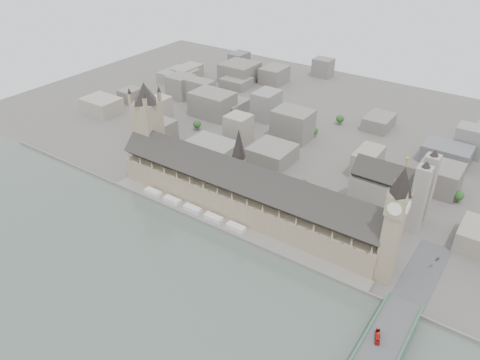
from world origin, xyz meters
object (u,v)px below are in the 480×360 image
Objects in this scene: elizabeth_tower at (395,218)px; westminster_abbey at (392,191)px; victoria_tower at (148,125)px; red_bus_north at (378,337)px; car_approach at (437,259)px; palace_of_westminster at (244,192)px.

elizabeth_tower reaches higher than westminster_abbey.
elizabeth_tower reaches higher than victoria_tower.
red_bus_north is at bearing -16.80° from victoria_tower.
westminster_abbey is 5.73× the size of red_bus_north.
palace_of_westminster is at bearing -162.30° from car_approach.
westminster_abbey is 79.90m from car_approach.
victoria_tower is at bearing -166.60° from car_approach.
westminster_abbey is at bearing 107.29° from elizabeth_tower.
red_bus_north is (46.66, -153.39, -13.18)m from westminster_abbey.
red_bus_north is at bearing -73.56° from elizabeth_tower.
elizabeth_tower reaches higher than red_bus_north.
victoria_tower is at bearing 144.27° from red_bus_north.
palace_of_westminster is 134.09m from westminster_abbey.
palace_of_westminster is 2.65× the size of victoria_tower.
victoria_tower reaches higher than car_approach.
victoria_tower is (-122.00, 6.30, 32.50)m from palace_of_westminster.
westminster_abbey is at bearing 16.50° from victoria_tower.
red_bus_north is at bearing -26.36° from palace_of_westminster.
palace_of_westminster is at bearing -145.83° from westminster_abbey.
palace_of_westminster is at bearing -2.96° from victoria_tower.
westminster_abbey is at bearing 147.36° from car_approach.
palace_of_westminster is at bearing 134.71° from red_bus_north.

